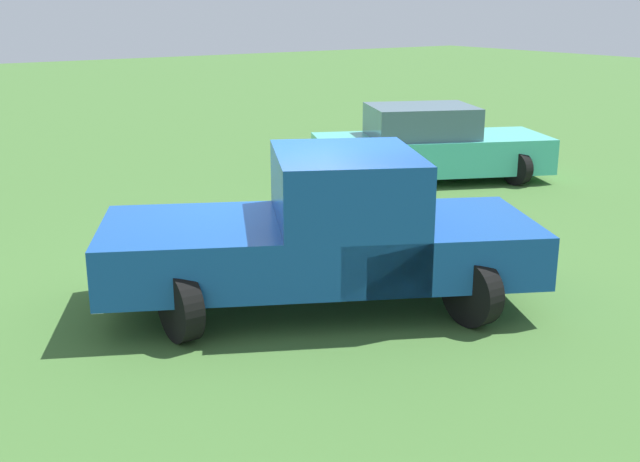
{
  "coord_description": "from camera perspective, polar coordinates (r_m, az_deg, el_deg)",
  "views": [
    {
      "loc": [
        -7.84,
        5.01,
        3.39
      ],
      "look_at": [
        -0.84,
        0.29,
        0.9
      ],
      "focal_mm": 43.62,
      "sensor_mm": 36.0,
      "label": 1
    }
  ],
  "objects": [
    {
      "name": "ground_plane",
      "position": [
        9.91,
        -1.3,
        -3.59
      ],
      "size": [
        80.0,
        80.0,
        0.0
      ],
      "primitive_type": "plane",
      "color": "#3D662D"
    },
    {
      "name": "pickup_truck",
      "position": [
        8.81,
        0.81,
        0.19
      ],
      "size": [
        3.84,
        5.19,
        1.8
      ],
      "rotation": [
        0.0,
        0.0,
        1.11
      ],
      "color": "black",
      "rests_on": "ground_plane"
    },
    {
      "name": "sedan_near",
      "position": [
        15.51,
        7.99,
        6.2
      ],
      "size": [
        3.42,
        4.84,
        1.47
      ],
      "rotation": [
        0.0,
        0.0,
        4.29
      ],
      "color": "black",
      "rests_on": "ground_plane"
    }
  ]
}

